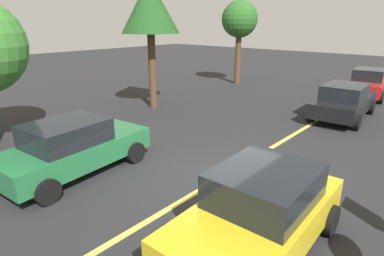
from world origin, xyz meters
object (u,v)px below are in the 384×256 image
Objects in this scene: tree_centre_verge at (150,8)px; car_yellow_near_curb at (260,211)px; car_green_mid_road at (73,147)px; car_red_behind_van at (367,83)px; car_black_crossing at (344,101)px; tree_right_verge at (239,21)px.

car_yellow_near_curb is at bearing -121.90° from tree_centre_verge.
car_yellow_near_curb is 5.58m from car_green_mid_road.
car_black_crossing is at bearing -176.22° from car_red_behind_van.
tree_centre_verge reaches higher than car_red_behind_van.
car_yellow_near_curb reaches higher than car_red_behind_van.
car_yellow_near_curb is 0.93× the size of car_green_mid_road.
tree_centre_verge reaches higher than car_yellow_near_curb.
car_black_crossing is at bearing -20.44° from car_green_mid_road.
tree_centre_verge is (-9.70, 7.37, 3.91)m from car_red_behind_van.
tree_right_verge is (14.62, 4.22, 3.38)m from car_green_mid_road.
car_red_behind_van is at bearing -37.23° from tree_centre_verge.
tree_right_verge is (8.22, 0.48, -0.54)m from tree_centre_verge.
tree_centre_verge reaches higher than car_black_crossing.
car_yellow_near_curb is at bearing -145.11° from tree_right_verge.
car_green_mid_road is 0.73× the size of tree_centre_verge.
car_yellow_near_curb is 0.92× the size of car_black_crossing.
car_yellow_near_curb is 15.59m from car_red_behind_van.
car_red_behind_van is 16.49m from car_green_mid_road.
car_green_mid_road is at bearing 167.31° from car_red_behind_van.
car_black_crossing is at bearing -115.62° from tree_right_verge.
tree_right_verge is at bearing 64.38° from car_black_crossing.
tree_centre_verge is 1.10× the size of tree_right_verge.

